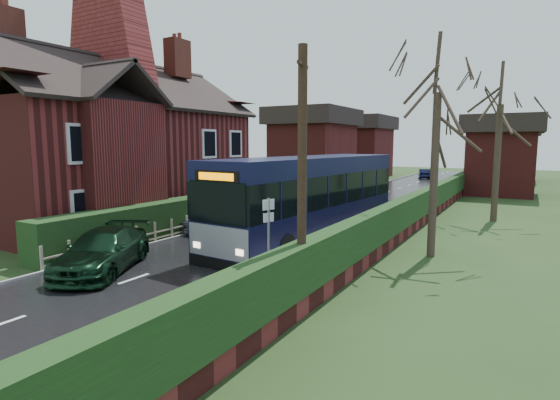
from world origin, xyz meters
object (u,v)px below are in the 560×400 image
Objects in this scene: car_green at (103,251)px; telegraph_pole at (302,183)px; car_silver at (212,218)px; bus at (309,199)px; brick_house at (115,140)px; bus_stop_sign at (269,229)px.

telegraph_pole reaches higher than car_green.
bus is at bearing 2.71° from car_silver.
bus is (10.93, 1.18, -2.57)m from brick_house.
car_green is 0.73× the size of telegraph_pole.
telegraph_pole reaches higher than bus_stop_sign.
bus_stop_sign reaches higher than car_green.
brick_house is at bearing 110.00° from car_green.
bus is 8.78m from telegraph_pole.
brick_house reaches higher than telegraph_pole.
car_green is at bearing -111.26° from bus.
bus_stop_sign is (12.73, -5.26, -2.64)m from brick_house.
telegraph_pole reaches higher than car_silver.
bus is 5.17m from car_silver.
brick_house is at bearing 142.42° from telegraph_pole.
bus_stop_sign reaches higher than car_silver.
bus is 8.74m from car_green.
car_silver is 1.38× the size of bus_stop_sign.
brick_house reaches higher than car_green.
car_green is (-3.80, -7.79, -1.12)m from bus.
bus is 3.34× the size of car_silver.
telegraph_pole is (3.60, -7.86, 1.47)m from bus.
car_silver is 0.56× the size of telegraph_pole.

